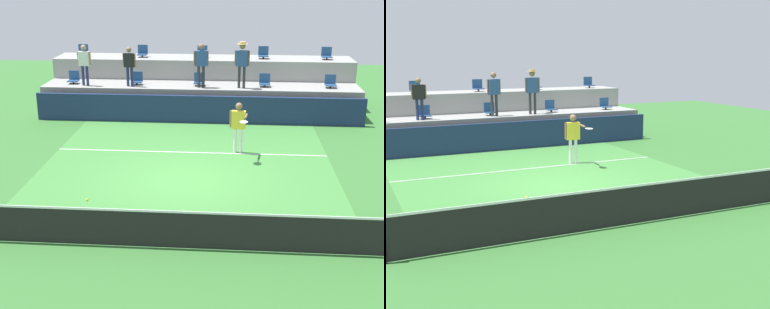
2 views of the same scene
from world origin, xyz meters
The scene contains 20 objects.
ground_plane centered at (0.00, 0.00, 0.00)m, with size 40.00×40.00×0.00m, color #336B2D.
court_inner_paint centered at (0.00, 1.00, 0.00)m, with size 9.00×10.00×0.01m, color #3D7F38.
court_service_line centered at (0.00, 2.40, 0.01)m, with size 9.00×0.06×0.00m, color white.
tennis_net centered at (0.00, -4.00, 0.50)m, with size 10.48×0.08×1.07m.
sponsor_backboard centered at (0.00, 6.00, 0.55)m, with size 13.00×0.16×1.10m, color navy.
seating_tier_lower centered at (0.00, 7.30, 0.62)m, with size 13.00×1.80×1.25m, color gray.
seating_tier_upper centered at (0.00, 9.10, 1.05)m, with size 13.00×1.80×2.10m, color gray.
stadium_chair_lower_left centered at (-2.63, 7.23, 1.46)m, with size 0.44×0.40×0.52m.
stadium_chair_lower_center centered at (-0.03, 7.23, 1.46)m, with size 0.44×0.40×0.52m.
stadium_chair_lower_right centered at (2.64, 7.23, 1.46)m, with size 0.44×0.40×0.52m.
stadium_chair_lower_far_right centered at (5.28, 7.23, 1.46)m, with size 0.44×0.40×0.52m.
stadium_chair_upper_left centered at (-2.68, 9.03, 2.31)m, with size 0.44×0.40×0.52m.
stadium_chair_upper_center centered at (-0.03, 9.03, 2.31)m, with size 0.44×0.40×0.52m.
stadium_chair_upper_right centered at (2.63, 9.03, 2.31)m, with size 0.44×0.40×0.52m.
stadium_chair_upper_far_right centered at (5.34, 9.03, 2.31)m, with size 0.44×0.40×0.52m.
tennis_player centered at (1.57, 2.51, 1.05)m, with size 0.60×1.24×1.71m.
spectator_in_white centered at (-2.85, 6.85, 2.20)m, with size 0.57×0.26×1.60m.
spectator_leaning_on_rail centered at (0.06, 6.85, 2.32)m, with size 0.61×0.28×1.76m.
spectator_with_hat centered at (1.69, 6.85, 2.40)m, with size 0.62×0.52×1.85m.
tennis_ball centered at (-2.06, -2.92, 0.61)m, with size 0.07×0.07×0.07m.
Camera 2 is at (-5.85, -13.77, 3.84)m, focal length 49.50 mm.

